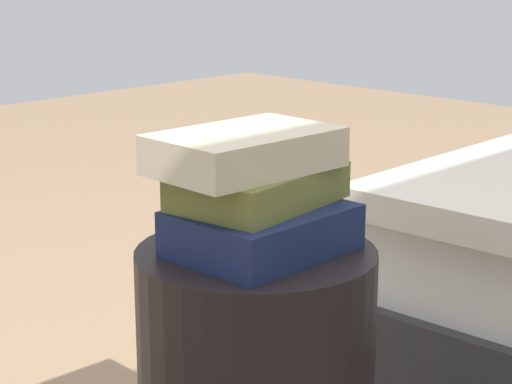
% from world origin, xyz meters
% --- Properties ---
extents(book_navy, '(0.23, 0.18, 0.06)m').
position_xyz_m(book_navy, '(-0.00, 0.01, 0.54)').
color(book_navy, '#19234C').
rests_on(book_navy, side_table).
extents(book_olive, '(0.24, 0.18, 0.05)m').
position_xyz_m(book_olive, '(-0.01, -0.01, 0.59)').
color(book_olive, olive).
rests_on(book_olive, book_navy).
extents(book_cream, '(0.25, 0.16, 0.05)m').
position_xyz_m(book_cream, '(0.01, -0.01, 0.64)').
color(book_cream, beige).
rests_on(book_cream, book_olive).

